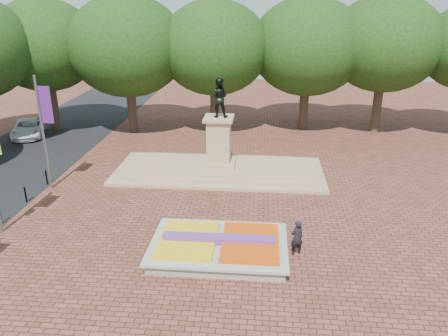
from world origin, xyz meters
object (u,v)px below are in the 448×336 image
at_px(van, 28,128).
at_px(pedestrian, 297,238).
at_px(monument, 219,160).
at_px(flower_bed, 219,246).

height_order(van, pedestrian, pedestrian).
bearing_deg(van, monument, -41.77).
bearing_deg(pedestrian, van, -62.72).
height_order(monument, van, monument).
distance_m(flower_bed, monument, 10.07).
relative_size(monument, pedestrian, 8.19).
distance_m(flower_bed, pedestrian, 3.59).
bearing_deg(flower_bed, pedestrian, 4.45).
bearing_deg(pedestrian, monument, -89.97).
bearing_deg(van, flower_bed, -62.70).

